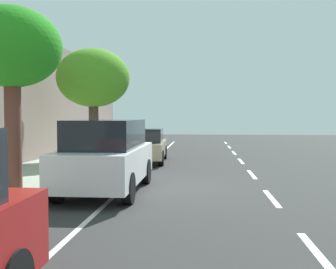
{
  "coord_description": "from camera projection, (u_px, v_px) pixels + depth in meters",
  "views": [
    {
      "loc": [
        -1.53,
        11.9,
        2.11
      ],
      "look_at": [
        0.32,
        -9.59,
        1.1
      ],
      "focal_mm": 43.44,
      "sensor_mm": 36.0,
      "label": 1
    }
  ],
  "objects": [
    {
      "name": "curb_edge",
      "position": [
        77.0,
        183.0,
        12.26
      ],
      "size": [
        0.16,
        41.29,
        0.17
      ],
      "primitive_type": "cube",
      "color": "gray",
      "rests_on": "ground"
    },
    {
      "name": "ground",
      "position": [
        151.0,
        186.0,
        12.08
      ],
      "size": [
        66.07,
        66.07,
        0.0
      ],
      "primitive_type": "plane",
      "color": "#303030"
    },
    {
      "name": "parked_sedan_tan_nearest",
      "position": [
        145.0,
        145.0,
        18.37
      ],
      "size": [
        1.98,
        4.47,
        1.52
      ],
      "color": "tan",
      "rests_on": "ground"
    },
    {
      "name": "lane_stripe_centre",
      "position": [
        260.0,
        184.0,
        12.44
      ],
      "size": [
        0.14,
        40.0,
        0.01
      ],
      "color": "white",
      "rests_on": "ground"
    },
    {
      "name": "street_tree_mid_block",
      "position": [
        12.0,
        50.0,
        10.31
      ],
      "size": [
        2.53,
        2.53,
        4.71
      ],
      "color": "brown",
      "rests_on": "sidewalk"
    },
    {
      "name": "lane_stripe_bike_edge",
      "position": [
        125.0,
        186.0,
        12.14
      ],
      "size": [
        0.12,
        41.29,
        0.01
      ],
      "primitive_type": "cube",
      "color": "white",
      "rests_on": "ground"
    },
    {
      "name": "street_tree_near_cyclist",
      "position": [
        93.0,
        79.0,
        17.98
      ],
      "size": [
        3.23,
        3.23,
        4.91
      ],
      "color": "#49352B",
      "rests_on": "sidewalk"
    },
    {
      "name": "bicycle_at_curb",
      "position": [
        143.0,
        147.0,
        22.41
      ],
      "size": [
        1.66,
        0.73,
        0.78
      ],
      "color": "black",
      "rests_on": "ground"
    },
    {
      "name": "cyclist_with_backpack",
      "position": [
        140.0,
        135.0,
        22.87
      ],
      "size": [
        0.53,
        0.55,
        1.7
      ],
      "color": "#C6B284",
      "rests_on": "ground"
    },
    {
      "name": "sidewalk",
      "position": [
        20.0,
        182.0,
        12.42
      ],
      "size": [
        3.45,
        41.29,
        0.17
      ],
      "primitive_type": "cube",
      "color": "#A5AD9F",
      "rests_on": "ground"
    },
    {
      "name": "parked_suv_white_second",
      "position": [
        107.0,
        155.0,
        11.16
      ],
      "size": [
        1.98,
        4.71,
        1.99
      ],
      "color": "white",
      "rests_on": "ground"
    }
  ]
}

